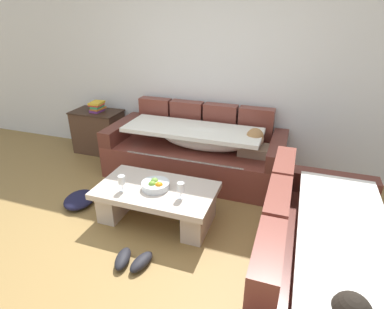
{
  "coord_description": "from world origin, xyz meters",
  "views": [
    {
      "loc": [
        1.19,
        -1.91,
        2.03
      ],
      "look_at": [
        0.15,
        1.07,
        0.55
      ],
      "focal_mm": 29.46,
      "sensor_mm": 36.0,
      "label": 1
    }
  ],
  "objects_px": {
    "couch_near_window": "(321,267)",
    "wine_glass_near_right": "(181,188)",
    "couch_along_wall": "(197,151)",
    "wine_glass_near_left": "(122,180)",
    "coffee_table": "(157,200)",
    "pair_of_shoes": "(132,260)",
    "fruit_bowl": "(155,185)",
    "book_stack_on_cabinet": "(97,106)",
    "side_cabinet": "(99,131)",
    "crumpled_garment": "(79,200)"
  },
  "relations": [
    {
      "from": "couch_near_window",
      "to": "wine_glass_near_right",
      "type": "relative_size",
      "value": 12.28
    },
    {
      "from": "couch_along_wall",
      "to": "wine_glass_near_right",
      "type": "bearing_deg",
      "value": -79.12
    },
    {
      "from": "coffee_table",
      "to": "pair_of_shoes",
      "type": "relative_size",
      "value": 3.48
    },
    {
      "from": "wine_glass_near_left",
      "to": "book_stack_on_cabinet",
      "type": "height_order",
      "value": "book_stack_on_cabinet"
    },
    {
      "from": "pair_of_shoes",
      "to": "wine_glass_near_right",
      "type": "bearing_deg",
      "value": 67.58
    },
    {
      "from": "couch_along_wall",
      "to": "fruit_bowl",
      "type": "bearing_deg",
      "value": -94.07
    },
    {
      "from": "wine_glass_near_left",
      "to": "book_stack_on_cabinet",
      "type": "bearing_deg",
      "value": 130.65
    },
    {
      "from": "wine_glass_near_left",
      "to": "pair_of_shoes",
      "type": "relative_size",
      "value": 0.48
    },
    {
      "from": "couch_near_window",
      "to": "crumpled_garment",
      "type": "height_order",
      "value": "couch_near_window"
    },
    {
      "from": "book_stack_on_cabinet",
      "to": "pair_of_shoes",
      "type": "distance_m",
      "value": 2.62
    },
    {
      "from": "side_cabinet",
      "to": "wine_glass_near_left",
      "type": "bearing_deg",
      "value": -48.74
    },
    {
      "from": "fruit_bowl",
      "to": "crumpled_garment",
      "type": "bearing_deg",
      "value": -178.26
    },
    {
      "from": "couch_near_window",
      "to": "coffee_table",
      "type": "height_order",
      "value": "couch_near_window"
    },
    {
      "from": "couch_near_window",
      "to": "wine_glass_near_left",
      "type": "distance_m",
      "value": 1.89
    },
    {
      "from": "wine_glass_near_right",
      "to": "book_stack_on_cabinet",
      "type": "distance_m",
      "value": 2.32
    },
    {
      "from": "fruit_bowl",
      "to": "wine_glass_near_left",
      "type": "height_order",
      "value": "wine_glass_near_left"
    },
    {
      "from": "fruit_bowl",
      "to": "crumpled_garment",
      "type": "height_order",
      "value": "fruit_bowl"
    },
    {
      "from": "couch_near_window",
      "to": "pair_of_shoes",
      "type": "xyz_separation_m",
      "value": [
        -1.49,
        -0.12,
        -0.29
      ]
    },
    {
      "from": "wine_glass_near_left",
      "to": "pair_of_shoes",
      "type": "height_order",
      "value": "wine_glass_near_left"
    },
    {
      "from": "wine_glass_near_left",
      "to": "couch_along_wall",
      "type": "bearing_deg",
      "value": 73.29
    },
    {
      "from": "couch_along_wall",
      "to": "wine_glass_near_right",
      "type": "xyz_separation_m",
      "value": [
        0.22,
        -1.17,
        0.16
      ]
    },
    {
      "from": "wine_glass_near_right",
      "to": "couch_near_window",
      "type": "bearing_deg",
      "value": -19.79
    },
    {
      "from": "wine_glass_near_left",
      "to": "pair_of_shoes",
      "type": "distance_m",
      "value": 0.77
    },
    {
      "from": "side_cabinet",
      "to": "crumpled_garment",
      "type": "height_order",
      "value": "side_cabinet"
    },
    {
      "from": "pair_of_shoes",
      "to": "side_cabinet",
      "type": "bearing_deg",
      "value": 129.74
    },
    {
      "from": "fruit_bowl",
      "to": "wine_glass_near_right",
      "type": "bearing_deg",
      "value": -14.71
    },
    {
      "from": "couch_near_window",
      "to": "pair_of_shoes",
      "type": "relative_size",
      "value": 5.92
    },
    {
      "from": "wine_glass_near_right",
      "to": "book_stack_on_cabinet",
      "type": "height_order",
      "value": "book_stack_on_cabinet"
    },
    {
      "from": "couch_along_wall",
      "to": "pair_of_shoes",
      "type": "relative_size",
      "value": 6.53
    },
    {
      "from": "wine_glass_near_right",
      "to": "book_stack_on_cabinet",
      "type": "bearing_deg",
      "value": 143.01
    },
    {
      "from": "crumpled_garment",
      "to": "couch_along_wall",
      "type": "bearing_deg",
      "value": 47.35
    },
    {
      "from": "couch_along_wall",
      "to": "book_stack_on_cabinet",
      "type": "bearing_deg",
      "value": 172.25
    },
    {
      "from": "fruit_bowl",
      "to": "pair_of_shoes",
      "type": "relative_size",
      "value": 0.81
    },
    {
      "from": "wine_glass_near_left",
      "to": "crumpled_garment",
      "type": "xyz_separation_m",
      "value": [
        -0.66,
        0.12,
        -0.44
      ]
    },
    {
      "from": "side_cabinet",
      "to": "book_stack_on_cabinet",
      "type": "bearing_deg",
      "value": -12.15
    },
    {
      "from": "couch_near_window",
      "to": "coffee_table",
      "type": "distance_m",
      "value": 1.65
    },
    {
      "from": "crumpled_garment",
      "to": "coffee_table",
      "type": "bearing_deg",
      "value": 2.48
    },
    {
      "from": "pair_of_shoes",
      "to": "crumpled_garment",
      "type": "relative_size",
      "value": 0.86
    },
    {
      "from": "wine_glass_near_left",
      "to": "wine_glass_near_right",
      "type": "bearing_deg",
      "value": 6.27
    },
    {
      "from": "couch_along_wall",
      "to": "fruit_bowl",
      "type": "height_order",
      "value": "couch_along_wall"
    },
    {
      "from": "pair_of_shoes",
      "to": "coffee_table",
      "type": "bearing_deg",
      "value": 95.66
    },
    {
      "from": "couch_along_wall",
      "to": "couch_near_window",
      "type": "xyz_separation_m",
      "value": [
        1.48,
        -1.62,
        0.0
      ]
    },
    {
      "from": "wine_glass_near_left",
      "to": "side_cabinet",
      "type": "relative_size",
      "value": 0.23
    },
    {
      "from": "couch_along_wall",
      "to": "wine_glass_near_right",
      "type": "distance_m",
      "value": 1.2
    },
    {
      "from": "wine_glass_near_right",
      "to": "crumpled_garment",
      "type": "distance_m",
      "value": 1.33
    },
    {
      "from": "fruit_bowl",
      "to": "side_cabinet",
      "type": "bearing_deg",
      "value": 140.1
    },
    {
      "from": "side_cabinet",
      "to": "pair_of_shoes",
      "type": "bearing_deg",
      "value": -50.26
    },
    {
      "from": "fruit_bowl",
      "to": "wine_glass_near_left",
      "type": "xyz_separation_m",
      "value": [
        -0.29,
        -0.14,
        0.08
      ]
    },
    {
      "from": "book_stack_on_cabinet",
      "to": "couch_along_wall",
      "type": "bearing_deg",
      "value": -7.75
    },
    {
      "from": "couch_along_wall",
      "to": "coffee_table",
      "type": "height_order",
      "value": "couch_along_wall"
    }
  ]
}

